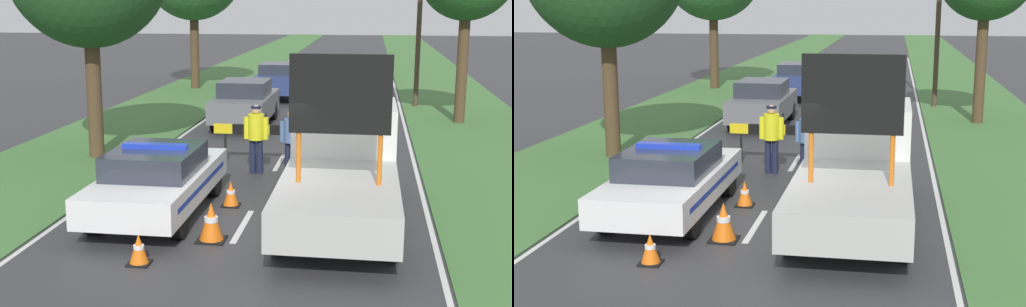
{
  "view_description": "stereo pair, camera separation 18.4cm",
  "coord_description": "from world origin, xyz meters",
  "views": [
    {
      "loc": [
        2.33,
        -13.03,
        4.24
      ],
      "look_at": [
        0.01,
        1.42,
        1.1
      ],
      "focal_mm": 50.0,
      "sensor_mm": 36.0,
      "label": 1
    },
    {
      "loc": [
        2.51,
        -13.0,
        4.24
      ],
      "look_at": [
        0.01,
        1.42,
        1.1
      ],
      "focal_mm": 50.0,
      "sensor_mm": 36.0,
      "label": 2
    }
  ],
  "objects": [
    {
      "name": "ground_plane",
      "position": [
        0.0,
        0.0,
        0.0
      ],
      "size": [
        160.0,
        160.0,
        0.0
      ],
      "primitive_type": "plane",
      "color": "#333335"
    },
    {
      "name": "lane_markings",
      "position": [
        0.0,
        12.04,
        0.0
      ],
      "size": [
        7.24,
        60.55,
        0.01
      ],
      "color": "silver",
      "rests_on": "ground"
    },
    {
      "name": "grass_verge_left",
      "position": [
        -5.83,
        20.0,
        0.01
      ],
      "size": [
        4.32,
        120.0,
        0.03
      ],
      "color": "#427038",
      "rests_on": "ground"
    },
    {
      "name": "grass_verge_right",
      "position": [
        5.83,
        20.0,
        0.01
      ],
      "size": [
        4.32,
        120.0,
        0.03
      ],
      "color": "#427038",
      "rests_on": "ground"
    },
    {
      "name": "police_car",
      "position": [
        -1.83,
        0.42,
        0.72
      ],
      "size": [
        1.88,
        4.83,
        1.47
      ],
      "rotation": [
        0.0,
        0.0,
        0.08
      ],
      "color": "white",
      "rests_on": "ground"
    },
    {
      "name": "work_truck",
      "position": [
        1.83,
        1.05,
        1.04
      ],
      "size": [
        2.15,
        6.25,
        3.35
      ],
      "rotation": [
        0.0,
        0.0,
        3.2
      ],
      "color": "white",
      "rests_on": "ground"
    },
    {
      "name": "road_barrier",
      "position": [
        -0.23,
        5.22,
        0.87
      ],
      "size": [
        2.99,
        0.08,
        1.05
      ],
      "rotation": [
        0.0,
        0.0,
        -0.12
      ],
      "color": "black",
      "rests_on": "ground"
    },
    {
      "name": "police_officer",
      "position": [
        -0.42,
        4.16,
        1.03
      ],
      "size": [
        0.62,
        0.39,
        1.73
      ],
      "rotation": [
        0.0,
        0.0,
        3.55
      ],
      "color": "#191E38",
      "rests_on": "ground"
    },
    {
      "name": "pedestrian_civilian",
      "position": [
        0.44,
        4.27,
        0.94
      ],
      "size": [
        0.57,
        0.37,
        1.6
      ],
      "rotation": [
        0.0,
        0.0,
        0.04
      ],
      "color": "#191E38",
      "rests_on": "ground"
    },
    {
      "name": "traffic_cone_near_police",
      "position": [
        -1.32,
        -2.4,
        0.25
      ],
      "size": [
        0.37,
        0.37,
        0.52
      ],
      "color": "black",
      "rests_on": "ground"
    },
    {
      "name": "traffic_cone_centre_front",
      "position": [
        -0.49,
        1.18,
        0.26
      ],
      "size": [
        0.38,
        0.38,
        0.54
      ],
      "color": "black",
      "rests_on": "ground"
    },
    {
      "name": "traffic_cone_near_truck",
      "position": [
        -0.41,
        -1.06,
        0.35
      ],
      "size": [
        0.52,
        0.52,
        0.71
      ],
      "color": "black",
      "rests_on": "ground"
    },
    {
      "name": "queued_car_suv_grey",
      "position": [
        -1.92,
        11.12,
        0.81
      ],
      "size": [
        1.82,
        4.35,
        1.58
      ],
      "rotation": [
        0.0,
        0.0,
        3.14
      ],
      "color": "slate",
      "rests_on": "ground"
    },
    {
      "name": "queued_car_hatch_blue",
      "position": [
        -1.62,
        18.38,
        0.83
      ],
      "size": [
        1.86,
        4.44,
        1.56
      ],
      "rotation": [
        0.0,
        0.0,
        3.14
      ],
      "color": "navy",
      "rests_on": "ground"
    },
    {
      "name": "utility_pole",
      "position": [
        4.2,
        16.62,
        4.05
      ],
      "size": [
        1.2,
        0.2,
        7.87
      ],
      "color": "#473828",
      "rests_on": "ground"
    }
  ]
}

